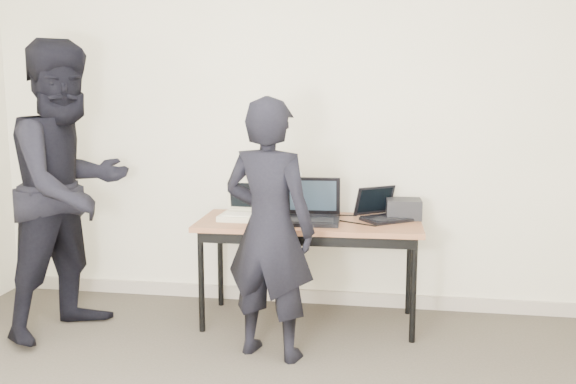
% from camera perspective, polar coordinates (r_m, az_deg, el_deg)
% --- Properties ---
extents(room, '(4.60, 4.60, 2.80)m').
position_cam_1_polar(room, '(2.52, -8.22, 3.27)').
color(room, '#413A31').
rests_on(room, ground).
extents(desk, '(1.52, 0.69, 0.72)m').
position_cam_1_polar(desk, '(4.35, 1.90, -3.35)').
color(desk, brown).
rests_on(desk, ground).
extents(laptop_beige, '(0.32, 0.31, 0.25)m').
position_cam_1_polar(laptop_beige, '(4.43, -3.86, -1.70)').
color(laptop_beige, beige).
rests_on(laptop_beige, desk).
extents(laptop_center, '(0.39, 0.38, 0.29)m').
position_cam_1_polar(laptop_center, '(4.32, 2.12, -1.77)').
color(laptop_center, black).
rests_on(laptop_center, desk).
extents(laptop_right, '(0.41, 0.41, 0.22)m').
position_cam_1_polar(laptop_right, '(4.42, 8.35, -1.80)').
color(laptop_right, black).
rests_on(laptop_right, desk).
extents(leather_satchel, '(0.38, 0.23, 0.25)m').
position_cam_1_polar(leather_satchel, '(4.56, 0.05, -0.37)').
color(leather_satchel, brown).
rests_on(leather_satchel, desk).
extents(tissue, '(0.15, 0.12, 0.08)m').
position_cam_1_polar(tissue, '(4.54, 0.42, 1.58)').
color(tissue, white).
rests_on(tissue, leather_satchel).
extents(equipment_box, '(0.25, 0.21, 0.13)m').
position_cam_1_polar(equipment_box, '(4.48, 10.24, -1.48)').
color(equipment_box, black).
rests_on(equipment_box, desk).
extents(power_brick, '(0.10, 0.07, 0.03)m').
position_cam_1_polar(power_brick, '(4.21, -1.38, -2.72)').
color(power_brick, black).
rests_on(power_brick, desk).
extents(cables, '(1.16, 0.42, 0.01)m').
position_cam_1_polar(cables, '(4.33, 2.49, -2.56)').
color(cables, black).
rests_on(cables, desk).
extents(person_typist, '(0.65, 0.51, 1.56)m').
position_cam_1_polar(person_typist, '(3.80, -1.68, -3.34)').
color(person_typist, black).
rests_on(person_typist, ground).
extents(person_observer, '(1.03, 1.14, 1.92)m').
position_cam_1_polar(person_observer, '(4.41, -18.81, 0.25)').
color(person_observer, black).
rests_on(person_observer, ground).
extents(baseboard, '(4.50, 0.03, 0.10)m').
position_cam_1_polar(baseboard, '(4.94, 0.05, -9.16)').
color(baseboard, '#A89B8B').
rests_on(baseboard, ground).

